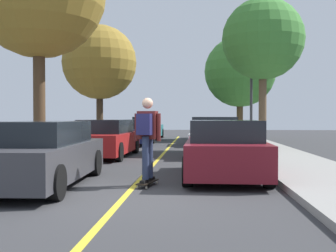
# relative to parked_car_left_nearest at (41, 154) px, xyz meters

# --- Properties ---
(ground) EXTENTS (80.00, 80.00, 0.00)m
(ground) POSITION_rel_parked_car_left_nearest_xyz_m (1.99, -1.12, -0.67)
(ground) COLOR #353538
(center_line) EXTENTS (0.12, 39.20, 0.01)m
(center_line) POSITION_rel_parked_car_left_nearest_xyz_m (1.99, 2.88, -0.67)
(center_line) COLOR gold
(center_line) RESTS_ON ground
(parked_car_left_nearest) EXTENTS (1.94, 4.57, 1.37)m
(parked_car_left_nearest) POSITION_rel_parked_car_left_nearest_xyz_m (0.00, 0.00, 0.00)
(parked_car_left_nearest) COLOR #38383D
(parked_car_left_nearest) RESTS_ON ground
(parked_car_left_near) EXTENTS (1.90, 4.62, 1.37)m
(parked_car_left_near) POSITION_rel_parked_car_left_nearest_xyz_m (0.00, 6.39, 0.00)
(parked_car_left_near) COLOR maroon
(parked_car_left_near) RESTS_ON ground
(parked_car_left_far) EXTENTS (2.00, 4.08, 1.33)m
(parked_car_left_far) POSITION_rel_parked_car_left_nearest_xyz_m (0.00, 12.91, -0.01)
(parked_car_left_far) COLOR navy
(parked_car_left_far) RESTS_ON ground
(parked_car_left_farthest) EXTENTS (1.99, 4.46, 1.48)m
(parked_car_left_farthest) POSITION_rel_parked_car_left_nearest_xyz_m (-0.00, 18.99, 0.04)
(parked_car_left_farthest) COLOR #196066
(parked_car_left_farthest) RESTS_ON ground
(parked_car_right_nearest) EXTENTS (1.94, 4.06, 1.39)m
(parked_car_right_nearest) POSITION_rel_parked_car_left_nearest_xyz_m (3.98, 1.37, 0.01)
(parked_car_right_nearest) COLOR maroon
(parked_car_right_nearest) RESTS_ON ground
(parked_car_right_near) EXTENTS (1.98, 4.41, 1.47)m
(parked_car_right_near) POSITION_rel_parked_car_left_nearest_xyz_m (3.98, 7.17, 0.03)
(parked_car_right_near) COLOR white
(parked_car_right_near) RESTS_ON ground
(parked_car_right_far) EXTENTS (2.01, 4.12, 1.47)m
(parked_car_right_far) POSITION_rel_parked_car_left_nearest_xyz_m (3.98, 13.00, 0.04)
(parked_car_right_far) COLOR black
(parked_car_right_far) RESTS_ON ground
(parked_car_right_farthest) EXTENTS (1.98, 4.38, 1.39)m
(parked_car_right_farthest) POSITION_rel_parked_car_left_nearest_xyz_m (3.98, 18.72, 0.02)
(parked_car_right_farthest) COLOR #BCAD89
(parked_car_right_farthest) RESTS_ON ground
(street_tree_left_near) EXTENTS (4.14, 4.14, 6.46)m
(street_tree_left_near) POSITION_rel_parked_car_left_nearest_xyz_m (-2.09, 14.14, 3.84)
(street_tree_left_near) COLOR #3D2D1E
(street_tree_left_near) RESTS_ON sidewalk_left
(street_tree_right_nearest) EXTENTS (3.40, 3.40, 6.27)m
(street_tree_right_nearest) POSITION_rel_parked_car_left_nearest_xyz_m (6.07, 8.86, 4.02)
(street_tree_right_nearest) COLOR brown
(street_tree_right_nearest) RESTS_ON sidewalk_right
(street_tree_right_near) EXTENTS (4.49, 4.49, 6.45)m
(street_tree_right_near) POSITION_rel_parked_car_left_nearest_xyz_m (6.07, 17.76, 3.66)
(street_tree_right_near) COLOR #4C3823
(street_tree_right_near) RESTS_ON sidewalk_right
(fire_hydrant) EXTENTS (0.20, 0.20, 0.70)m
(fire_hydrant) POSITION_rel_parked_car_left_nearest_xyz_m (5.48, 5.60, -0.19)
(fire_hydrant) COLOR #B2140F
(fire_hydrant) RESTS_ON sidewalk_right
(streetlamp) EXTENTS (0.36, 0.24, 5.88)m
(streetlamp) POSITION_rel_parked_car_left_nearest_xyz_m (5.73, 9.82, 2.81)
(streetlamp) COLOR #38383D
(streetlamp) RESTS_ON sidewalk_right
(skateboard) EXTENTS (0.40, 0.87, 0.10)m
(skateboard) POSITION_rel_parked_car_left_nearest_xyz_m (2.27, 0.07, -0.59)
(skateboard) COLOR black
(skateboard) RESTS_ON ground
(skateboarder) EXTENTS (0.59, 0.70, 1.76)m
(skateboarder) POSITION_rel_parked_car_left_nearest_xyz_m (2.26, 0.04, 0.44)
(skateboarder) COLOR black
(skateboarder) RESTS_ON skateboard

